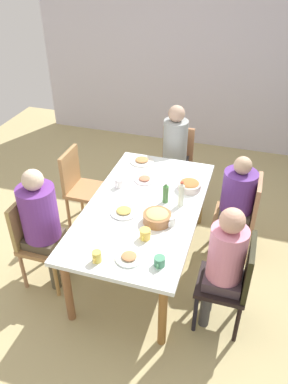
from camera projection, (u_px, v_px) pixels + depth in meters
ground_plane at (144, 263)px, 3.92m from camera, size 6.81×6.81×0.00m
wall_left at (204, 60)px, 5.47m from camera, size 0.12×5.02×2.60m
dining_table at (144, 212)px, 3.55m from camera, size 1.85×1.02×0.73m
chair_0 at (243, 213)px, 3.78m from camera, size 0.40×0.40×0.90m
person_0 at (236, 197)px, 3.70m from camera, size 0.32×0.32×1.13m
chair_1 at (80, 184)px, 4.21m from camera, size 0.40×0.40×0.90m
chair_2 at (176, 160)px, 4.66m from camera, size 0.40×0.40×0.90m
person_2 at (175, 147)px, 4.46m from camera, size 0.30×0.30×1.24m
chair_3 at (36, 237)px, 3.48m from camera, size 0.40×0.40×0.90m
person_3 at (41, 219)px, 3.33m from camera, size 0.33×0.33×1.23m
chair_4 at (233, 280)px, 3.05m from camera, size 0.40×0.40×0.90m
person_4 at (224, 260)px, 2.96m from camera, size 0.30×0.30×1.19m
plate_0 at (145, 179)px, 3.85m from camera, size 0.20×0.20×0.04m
plate_1 at (129, 257)px, 2.92m from camera, size 0.21×0.21×0.04m
plate_2 at (142, 161)px, 4.16m from camera, size 0.26×0.26×0.04m
plate_3 at (124, 212)px, 3.40m from camera, size 0.25×0.25×0.04m
bowl_0 at (157, 217)px, 3.27m from camera, size 0.24×0.24×0.11m
bowl_1 at (189, 185)px, 3.70m from camera, size 0.23×0.23×0.09m
cup_0 at (145, 234)px, 3.10m from camera, size 0.13×0.09×0.09m
cup_1 at (159, 262)px, 2.85m from camera, size 0.12×0.08×0.08m
cup_2 at (119, 183)px, 3.74m from camera, size 0.11×0.08×0.09m
cup_3 at (97, 257)px, 2.88m from camera, size 0.11×0.07×0.09m
cup_4 at (171, 220)px, 3.25m from camera, size 0.12×0.09×0.09m
bottle_0 at (181, 194)px, 3.44m from camera, size 0.05×0.05×0.25m
bottle_1 at (166, 193)px, 3.50m from camera, size 0.05×0.05×0.21m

